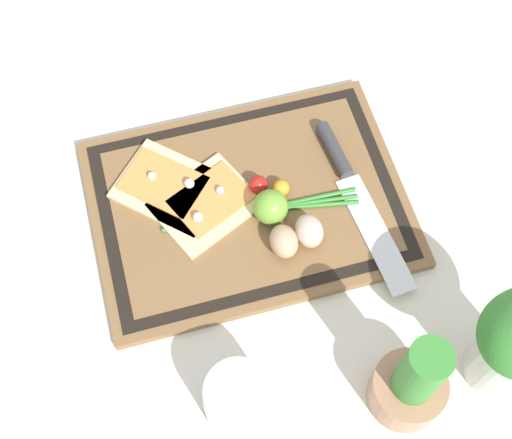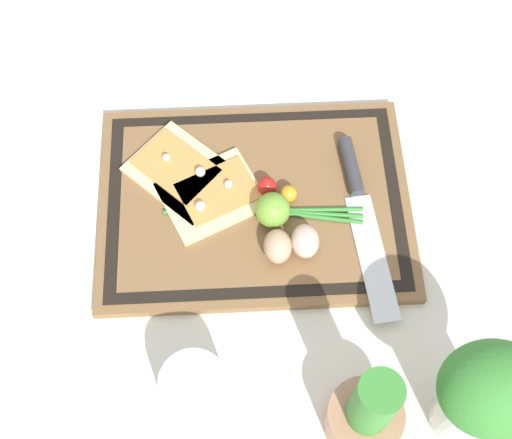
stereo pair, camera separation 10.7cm
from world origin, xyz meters
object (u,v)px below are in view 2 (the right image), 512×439
(egg_pink, at_px, (305,241))
(herb_glass, at_px, (486,396))
(egg_brown, at_px, (278,246))
(pizza_slice_near, at_px, (181,171))
(herb_pot, at_px, (367,414))
(knife, at_px, (358,196))
(sauce_jar, at_px, (195,391))
(pizza_slice_far, at_px, (213,195))
(cherry_tomato_yellow, at_px, (289,192))
(lime, at_px, (273,210))
(cherry_tomato_red, at_px, (267,186))

(egg_pink, distance_m, herb_glass, 0.33)
(egg_brown, bearing_deg, pizza_slice_near, -45.33)
(pizza_slice_near, relative_size, herb_pot, 1.02)
(knife, bearing_deg, sauce_jar, 49.17)
(pizza_slice_near, distance_m, pizza_slice_far, 0.07)
(egg_pink, distance_m, sauce_jar, 0.27)
(knife, height_order, egg_brown, egg_brown)
(sauce_jar, relative_size, herb_glass, 0.43)
(cherry_tomato_yellow, relative_size, herb_glass, 0.12)
(lime, distance_m, herb_glass, 0.40)
(herb_pot, xyz_separation_m, sauce_jar, (0.22, -0.05, -0.03))
(pizza_slice_near, xyz_separation_m, pizza_slice_far, (-0.05, 0.05, 0.00))
(cherry_tomato_yellow, relative_size, herb_pot, 0.14)
(cherry_tomato_red, distance_m, sauce_jar, 0.33)
(knife, distance_m, cherry_tomato_yellow, 0.11)
(pizza_slice_far, xyz_separation_m, sauce_jar, (0.03, 0.31, 0.01))
(egg_brown, bearing_deg, cherry_tomato_yellow, -103.62)
(egg_pink, bearing_deg, herb_glass, 126.76)
(pizza_slice_far, height_order, sauce_jar, sauce_jar)
(pizza_slice_near, height_order, sauce_jar, sauce_jar)
(lime, bearing_deg, sauce_jar, 65.75)
(egg_pink, relative_size, cherry_tomato_red, 1.79)
(pizza_slice_far, distance_m, egg_pink, 0.16)
(pizza_slice_far, height_order, cherry_tomato_red, cherry_tomato_red)
(knife, height_order, herb_glass, herb_glass)
(knife, xyz_separation_m, egg_pink, (0.09, 0.08, 0.01))
(herb_glass, bearing_deg, herb_pot, 0.77)
(sauce_jar, bearing_deg, egg_brown, -120.84)
(egg_brown, bearing_deg, sauce_jar, 59.16)
(pizza_slice_near, relative_size, cherry_tomato_red, 6.63)
(egg_pink, distance_m, cherry_tomato_yellow, 0.09)
(lime, relative_size, cherry_tomato_yellow, 2.02)
(pizza_slice_near, height_order, lime, lime)
(cherry_tomato_red, bearing_deg, cherry_tomato_yellow, 160.14)
(pizza_slice_near, bearing_deg, herb_pot, 121.21)
(knife, xyz_separation_m, cherry_tomato_red, (0.14, -0.02, 0.01))
(lime, relative_size, cherry_tomato_red, 1.81)
(egg_pink, height_order, lime, lime)
(egg_brown, xyz_separation_m, egg_pink, (-0.04, -0.01, 0.00))
(egg_brown, relative_size, egg_pink, 1.00)
(knife, relative_size, egg_pink, 5.82)
(pizza_slice_far, bearing_deg, herb_pot, 118.42)
(lime, height_order, sauce_jar, sauce_jar)
(herb_pot, distance_m, herb_glass, 0.15)
(pizza_slice_far, distance_m, herb_pot, 0.40)
(cherry_tomato_yellow, bearing_deg, sauce_jar, 64.10)
(sauce_jar, bearing_deg, pizza_slice_far, -95.46)
(cherry_tomato_red, bearing_deg, pizza_slice_near, -16.43)
(pizza_slice_near, relative_size, egg_brown, 3.71)
(egg_pink, relative_size, lime, 0.98)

